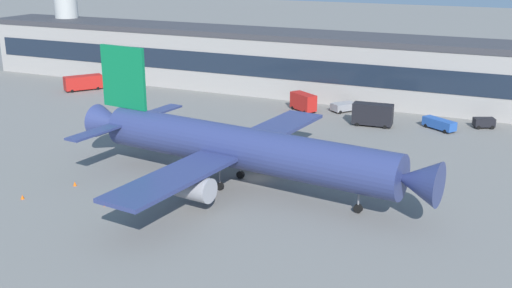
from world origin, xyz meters
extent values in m
plane|color=slate|center=(0.00, 0.00, 0.00)|extent=(600.00, 600.00, 0.00)
cube|color=#9E9993|center=(0.00, 52.61, 6.21)|extent=(190.05, 14.18, 12.43)
cube|color=#38383D|center=(0.00, 52.61, 13.03)|extent=(193.85, 14.47, 1.20)
cube|color=#192333|center=(0.00, 45.47, 6.84)|extent=(186.25, 0.16, 4.47)
cylinder|color=navy|center=(-0.10, -3.88, 5.55)|extent=(44.03, 10.78, 5.73)
cone|color=navy|center=(23.29, -6.62, 5.55)|extent=(5.76, 6.01, 5.45)
cone|color=navy|center=(-23.77, -1.10, 5.55)|extent=(6.86, 5.86, 5.16)
cube|color=#0C723F|center=(-20.78, -1.45, 13.00)|extent=(8.03, 1.43, 9.17)
cube|color=navy|center=(-19.55, 4.75, 6.41)|extent=(3.59, 10.53, 0.30)
cube|color=navy|center=(-21.02, -7.77, 6.41)|extent=(3.59, 10.53, 0.30)
cube|color=navy|center=(-0.60, 8.96, 4.98)|extent=(8.25, 20.21, 0.50)
cube|color=navy|center=(-3.56, -16.25, 4.98)|extent=(8.25, 20.21, 0.50)
cylinder|color=#99999E|center=(0.05, 5.92, 3.00)|extent=(5.06, 3.68, 3.15)
cylinder|color=#99999E|center=(-2.22, -13.44, 3.00)|extent=(5.06, 3.68, 3.15)
cylinder|color=black|center=(16.38, -5.81, 0.55)|extent=(1.15, 0.62, 1.10)
cylinder|color=slate|center=(16.38, -5.81, 2.17)|extent=(0.24, 0.24, 2.68)
cylinder|color=black|center=(-1.96, -1.06, 0.55)|extent=(1.15, 0.62, 1.10)
cylinder|color=slate|center=(-1.96, -1.06, 2.17)|extent=(0.24, 0.24, 2.68)
cylinder|color=black|center=(-2.56, -6.18, 0.55)|extent=(1.15, 0.62, 1.10)
cylinder|color=slate|center=(-2.56, -6.18, 2.17)|extent=(0.24, 0.24, 2.68)
cylinder|color=#B7B7B2|center=(-80.49, 55.44, 11.58)|extent=(6.00, 6.00, 23.17)
cube|color=#2651A5|center=(19.67, 35.93, 1.15)|extent=(6.45, 5.17, 1.60)
cube|color=black|center=(18.20, 36.89, 1.47)|extent=(2.88, 2.76, 0.40)
cylinder|color=black|center=(17.30, 36.40, 0.35)|extent=(0.75, 0.63, 0.70)
cylinder|color=black|center=(18.29, 37.91, 0.35)|extent=(0.75, 0.63, 0.70)
cylinder|color=black|center=(21.06, 33.96, 0.35)|extent=(0.75, 0.63, 0.70)
cylinder|color=black|center=(22.04, 35.46, 0.35)|extent=(0.75, 0.63, 0.70)
cube|color=gray|center=(0.29, 41.39, 1.05)|extent=(4.96, 5.40, 1.40)
cube|color=black|center=(1.08, 42.44, 1.33)|extent=(2.92, 2.78, 0.35)
cylinder|color=black|center=(0.36, 43.43, 0.35)|extent=(0.66, 0.74, 0.70)
cylinder|color=black|center=(2.23, 42.03, 0.35)|extent=(0.66, 0.74, 0.70)
cylinder|color=black|center=(-1.66, 40.75, 0.35)|extent=(0.66, 0.74, 0.70)
cylinder|color=black|center=(0.21, 39.34, 0.35)|extent=(0.66, 0.74, 0.70)
cube|color=red|center=(-7.22, 38.50, 1.95)|extent=(6.32, 5.33, 3.20)
cube|color=black|center=(-8.59, 39.42, 2.59)|extent=(2.97, 3.00, 0.80)
cylinder|color=black|center=(-9.57, 38.77, 0.35)|extent=(0.75, 0.64, 0.70)
cylinder|color=black|center=(-8.36, 40.57, 0.35)|extent=(0.75, 0.64, 0.70)
cylinder|color=black|center=(-6.08, 36.44, 0.35)|extent=(0.75, 0.64, 0.70)
cylinder|color=black|center=(-4.88, 38.23, 0.35)|extent=(0.75, 0.64, 0.70)
cube|color=black|center=(26.87, 40.46, 1.10)|extent=(4.11, 3.33, 1.50)
cube|color=black|center=(25.97, 40.05, 1.40)|extent=(1.92, 2.20, 0.38)
cylinder|color=black|center=(26.11, 39.12, 0.35)|extent=(0.76, 0.57, 0.70)
cylinder|color=black|center=(25.35, 40.75, 0.35)|extent=(0.76, 0.57, 0.70)
cylinder|color=black|center=(28.39, 40.18, 0.35)|extent=(0.76, 0.57, 0.70)
cylinder|color=black|center=(27.63, 41.81, 0.35)|extent=(0.76, 0.57, 0.70)
cube|color=black|center=(8.13, 33.44, 2.25)|extent=(7.36, 3.08, 3.80)
cube|color=black|center=(10.11, 33.57, 3.01)|extent=(2.68, 2.56, 0.95)
cylinder|color=black|center=(10.57, 34.78, 0.35)|extent=(0.72, 0.35, 0.70)
cylinder|color=black|center=(10.73, 32.44, 0.35)|extent=(0.72, 0.35, 0.70)
cylinder|color=black|center=(5.54, 34.43, 0.35)|extent=(0.72, 0.35, 0.70)
cylinder|color=black|center=(5.70, 32.10, 0.35)|extent=(0.72, 0.35, 0.70)
cube|color=red|center=(-59.88, 35.49, 1.85)|extent=(7.20, 8.44, 3.00)
cube|color=black|center=(-58.53, 37.36, 2.45)|extent=(3.81, 3.89, 0.75)
cylinder|color=black|center=(-59.18, 38.61, 0.35)|extent=(0.65, 0.74, 0.70)
cylinder|color=black|center=(-57.14, 37.13, 0.35)|extent=(0.65, 0.74, 0.70)
cylinder|color=black|center=(-62.63, 33.85, 0.35)|extent=(0.65, 0.74, 0.70)
cylinder|color=black|center=(-60.59, 32.37, 0.35)|extent=(0.65, 0.74, 0.70)
cone|color=#F2590C|center=(-24.41, -19.62, 0.29)|extent=(0.47, 0.47, 0.58)
cone|color=#F2590C|center=(-13.21, -16.89, 0.36)|extent=(0.58, 0.58, 0.72)
cone|color=#F2590C|center=(-21.36, -13.08, 0.31)|extent=(0.49, 0.49, 0.62)
camera|label=1|loc=(33.90, -74.35, 30.88)|focal=43.23mm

